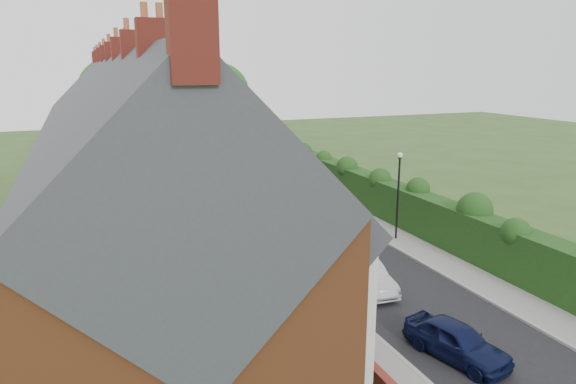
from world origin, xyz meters
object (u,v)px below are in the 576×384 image
Objects in this scene: car_silver_a at (366,275)px; horse_cart at (275,184)px; car_red at (227,182)px; car_silver_b at (309,243)px; car_beige at (209,173)px; car_white at (274,225)px; car_grey at (193,161)px; lamppost at (399,185)px; horse at (286,199)px; car_navy at (456,341)px; car_green at (254,199)px.

car_silver_a is 15.80m from horse_cart.
horse_cart is (2.28, -5.22, 0.70)m from car_red.
car_beige is at bearing 105.46° from car_silver_b.
car_red is (0.66, 12.76, -0.12)m from car_white.
car_red is at bearing -97.25° from car_beige.
car_beige reaches higher than car_red.
car_grey is (-0.59, 26.22, 0.05)m from car_silver_b.
lamppost is 9.53m from horse.
car_silver_a is at bearing -101.40° from car_beige.
car_navy is 14.34m from car_white.
car_green is at bearing -100.23° from car_beige.
car_red is at bearing 110.02° from lamppost.
car_grey is at bearing 94.32° from car_white.
car_silver_b is 1.28× the size of car_red.
horse is 0.56× the size of horse_cart.
car_white is at bearing -104.65° from car_beige.
car_green is 1.07× the size of car_red.
car_white is (-1.29, 14.28, 0.14)m from car_navy.
car_green is (-0.46, 14.52, 0.10)m from car_silver_a.
horse_cart reaches higher than car_grey.
car_silver_b is 26.23m from car_grey.
car_green is at bearing 102.81° from car_silver_b.
horse_cart is (1.65, 21.82, 0.73)m from car_navy.
car_beige is at bearing 107.45° from lamppost.
car_white is at bearing 103.27° from car_silver_a.
car_beige is 1.55× the size of horse_cart.
car_green reaches higher than car_beige.
car_silver_b is at bearing -101.77° from horse_cart.
car_white is at bearing -85.11° from car_grey.
car_navy is 37.10m from car_grey.
car_silver_a is at bearing -82.61° from car_grey.
car_silver_b is at bearing -74.81° from car_white.
car_red is (-0.63, 27.04, 0.03)m from car_navy.
car_grey reaches higher than car_navy.
car_navy is at bearing 86.47° from horse.
horse is at bearing 112.14° from lamppost.
car_red is at bearing 77.12° from car_navy.
horse_cart is (-3.47, 10.54, -1.92)m from lamppost.
car_grey is 15.54m from horse_cart.
lamppost is 0.94× the size of car_white.
car_green is 2.23m from horse.
car_red is at bearing -81.55° from car_grey.
car_red is 7.59m from horse.
car_beige is at bearing 93.87° from car_white.
car_silver_b is 2.81× the size of horse.
lamppost reaches higher than car_silver_a.
car_silver_a is at bearing -99.54° from car_green.
car_grey reaches higher than car_silver_a.
car_silver_b is (-0.68, 4.73, 0.08)m from car_silver_a.
car_beige is (-0.48, 4.04, 0.04)m from car_red.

